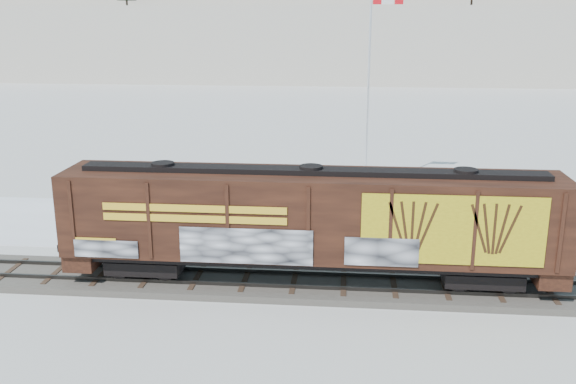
# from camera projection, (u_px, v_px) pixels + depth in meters

# --- Properties ---
(ground) EXTENTS (500.00, 500.00, 0.00)m
(ground) POSITION_uv_depth(u_px,v_px,m) (294.00, 287.00, 26.05)
(ground) COLOR white
(ground) RESTS_ON ground
(rail_track) EXTENTS (50.00, 3.40, 0.43)m
(rail_track) POSITION_uv_depth(u_px,v_px,m) (294.00, 284.00, 26.01)
(rail_track) COLOR #59544C
(rail_track) RESTS_ON ground
(parking_strip) EXTENTS (40.00, 8.00, 0.03)m
(parking_strip) POSITION_uv_depth(u_px,v_px,m) (306.00, 228.00, 33.24)
(parking_strip) COLOR white
(parking_strip) RESTS_ON ground
(hopper_railcar) EXTENTS (19.49, 3.06, 4.55)m
(hopper_railcar) POSITION_uv_depth(u_px,v_px,m) (311.00, 218.00, 25.19)
(hopper_railcar) COLOR black
(hopper_railcar) RESTS_ON rail_track
(flagpole) EXTENTS (2.30, 0.90, 12.45)m
(flagpole) POSITION_uv_depth(u_px,v_px,m) (369.00, 117.00, 38.93)
(flagpole) COLOR silver
(flagpole) RESTS_ON ground
(car_silver) EXTENTS (4.42, 1.87, 1.49)m
(car_silver) POSITION_uv_depth(u_px,v_px,m) (188.00, 220.00, 31.97)
(car_silver) COLOR #B0B2B7
(car_silver) RESTS_ON parking_strip
(car_white) EXTENTS (5.47, 2.67, 1.72)m
(car_white) POSITION_uv_depth(u_px,v_px,m) (389.00, 213.00, 32.78)
(car_white) COLOR white
(car_white) RESTS_ON parking_strip
(car_dark) EXTENTS (4.42, 2.36, 1.22)m
(car_dark) POSITION_uv_depth(u_px,v_px,m) (512.00, 219.00, 32.60)
(car_dark) COLOR #21242A
(car_dark) RESTS_ON parking_strip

